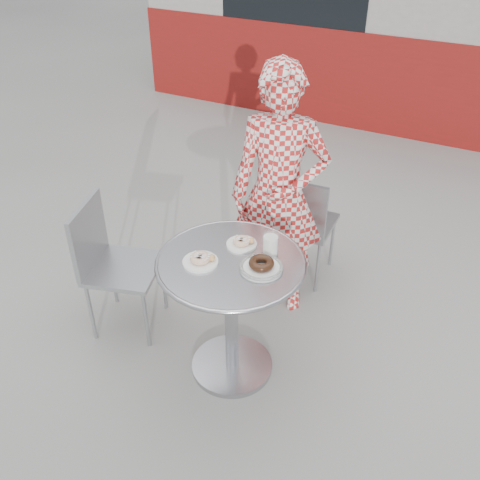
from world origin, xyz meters
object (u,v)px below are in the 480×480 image
at_px(chair_far, 302,244).
at_px(chair_left, 126,290).
at_px(seated_person, 279,195).
at_px(plate_checker, 261,266).
at_px(bistro_table, 231,290).
at_px(plate_far, 242,242).
at_px(plate_near, 201,260).
at_px(milk_cup, 270,245).

xyz_separation_m(chair_far, chair_left, (-0.75, -0.95, 0.01)).
height_order(seated_person, plate_checker, seated_person).
bearing_deg(bistro_table, plate_far, 94.84).
bearing_deg(seated_person, chair_left, -153.52).
relative_size(chair_left, plate_checker, 3.91).
relative_size(bistro_table, plate_near, 4.34).
height_order(bistro_table, seated_person, seated_person).
relative_size(seated_person, plate_near, 8.89).
bearing_deg(chair_far, chair_left, 49.29).
bearing_deg(plate_checker, seated_person, 106.97).
relative_size(seated_person, plate_checker, 7.30).
relative_size(bistro_table, seated_person, 0.49).
xyz_separation_m(plate_far, plate_checker, (0.17, -0.13, 0.00)).
bearing_deg(seated_person, plate_checker, -88.62).
relative_size(bistro_table, plate_checker, 3.56).
bearing_deg(bistro_table, milk_cup, 42.89).
distance_m(plate_far, milk_cup, 0.16).
relative_size(plate_far, plate_checker, 0.73).
bearing_deg(milk_cup, bistro_table, -137.11).
height_order(chair_left, seated_person, seated_person).
bearing_deg(chair_left, plate_checker, -108.10).
distance_m(seated_person, milk_cup, 0.56).
relative_size(chair_far, plate_far, 5.14).
distance_m(chair_far, chair_left, 1.21).
xyz_separation_m(plate_checker, milk_cup, (-0.01, 0.13, 0.04)).
bearing_deg(chair_left, milk_cup, -99.95).
height_order(bistro_table, chair_far, chair_far).
bearing_deg(chair_left, seated_person, -64.53).
bearing_deg(milk_cup, chair_left, -173.36).
bearing_deg(chair_far, plate_near, 80.37).
bearing_deg(plate_far, milk_cup, -2.71).
relative_size(chair_left, plate_far, 5.34).
bearing_deg(plate_far, seated_person, 93.01).
bearing_deg(plate_checker, bistro_table, -176.30).
height_order(chair_far, milk_cup, milk_cup).
bearing_deg(milk_cup, plate_far, 177.29).
distance_m(bistro_table, milk_cup, 0.31).
xyz_separation_m(chair_far, plate_checker, (0.15, -0.97, 0.52)).
distance_m(chair_far, milk_cup, 1.03).
xyz_separation_m(plate_near, milk_cup, (0.27, 0.22, 0.04)).
height_order(chair_far, plate_near, plate_near).
xyz_separation_m(plate_far, milk_cup, (0.16, -0.01, 0.04)).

